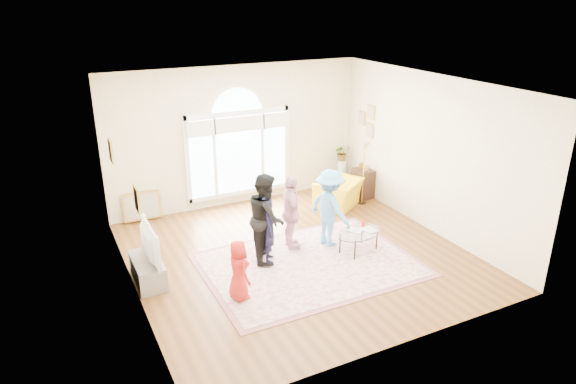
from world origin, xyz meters
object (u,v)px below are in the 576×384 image
coffee_table (359,233)px  armchair (339,194)px  area_rug (310,264)px  television (145,243)px  tv_console (148,271)px

coffee_table → armchair: bearing=51.9°
area_rug → coffee_table: (1.08, 0.04, 0.39)m
television → tv_console: bearing=180.0°
area_rug → television: television is taller
armchair → tv_console: bearing=-18.1°
television → coffee_table: bearing=-10.3°
area_rug → coffee_table: 1.15m
area_rug → television: 2.94m
area_rug → tv_console: (-2.76, 0.74, 0.20)m
coffee_table → armchair: (0.83, 2.06, -0.07)m
coffee_table → tv_console: bearing=153.5°
area_rug → tv_console: size_ratio=3.60×
area_rug → coffee_table: bearing=2.2°
tv_console → coffee_table: bearing=-10.3°
coffee_table → armchair: size_ratio=1.14×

